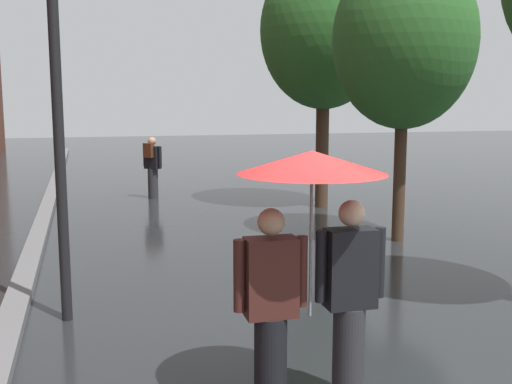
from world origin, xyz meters
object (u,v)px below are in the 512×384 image
at_px(street_tree_1, 404,41).
at_px(street_tree_2, 324,31).
at_px(couple_under_umbrella, 312,239).
at_px(pedestrian_walking_midground, 152,166).
at_px(street_lamp_post, 58,110).

xyz_separation_m(street_tree_1, street_tree_2, (0.01, 3.68, 0.54)).
distance_m(couple_under_umbrella, pedestrian_walking_midground, 11.35).
height_order(couple_under_umbrella, street_lamp_post, street_lamp_post).
relative_size(street_tree_2, couple_under_umbrella, 2.77).
bearing_deg(couple_under_umbrella, pedestrian_walking_midground, 90.00).
bearing_deg(street_tree_1, pedestrian_walking_midground, 121.47).
height_order(street_tree_2, couple_under_umbrella, street_tree_2).
bearing_deg(street_lamp_post, street_tree_2, 47.97).
distance_m(street_tree_2, couple_under_umbrella, 10.06).
relative_size(street_tree_1, street_lamp_post, 1.24).
bearing_deg(couple_under_umbrella, street_tree_1, 55.09).
xyz_separation_m(street_tree_1, street_lamp_post, (-5.63, -2.57, -1.13)).
bearing_deg(couple_under_umbrella, street_lamp_post, 125.44).
relative_size(street_tree_2, street_lamp_post, 1.44).
xyz_separation_m(street_tree_2, couple_under_umbrella, (-3.70, -8.98, -2.63)).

